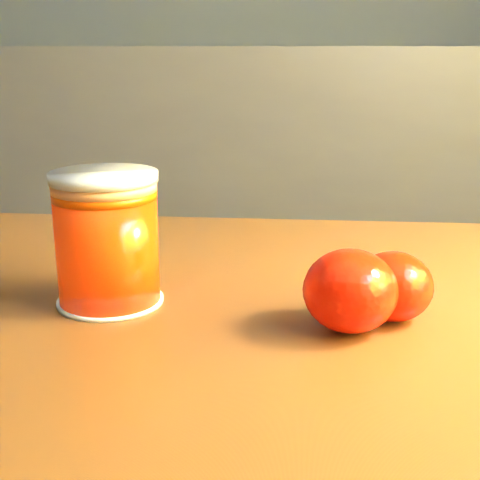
{
  "coord_description": "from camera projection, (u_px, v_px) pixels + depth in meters",
  "views": [
    {
      "loc": [
        0.86,
        -0.19,
        0.9
      ],
      "look_at": [
        0.81,
        0.31,
        0.75
      ],
      "focal_mm": 50.0,
      "sensor_mm": 36.0,
      "label": 1
    }
  ],
  "objects": [
    {
      "name": "orange_front",
      "position": [
        350.0,
        291.0,
        0.47
      ],
      "size": [
        0.08,
        0.08,
        0.06
      ],
      "primitive_type": "ellipsoid",
      "rotation": [
        0.0,
        0.0,
        -0.25
      ],
      "color": "#FF1C05",
      "rests_on": "table"
    },
    {
      "name": "table",
      "position": [
        279.0,
        441.0,
        0.5
      ],
      "size": [
        0.94,
        0.66,
        0.7
      ],
      "rotation": [
        0.0,
        0.0,
        0.0
      ],
      "color": "brown",
      "rests_on": "ground"
    },
    {
      "name": "juice_glass",
      "position": [
        107.0,
        240.0,
        0.52
      ],
      "size": [
        0.08,
        0.08,
        0.1
      ],
      "rotation": [
        0.0,
        0.0,
        0.22
      ],
      "color": "#FF2F05",
      "rests_on": "table"
    },
    {
      "name": "orange_back",
      "position": [
        393.0,
        286.0,
        0.5
      ],
      "size": [
        0.06,
        0.06,
        0.05
      ],
      "primitive_type": "ellipsoid",
      "rotation": [
        0.0,
        0.0,
        -0.02
      ],
      "color": "#FF1C05",
      "rests_on": "table"
    }
  ]
}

